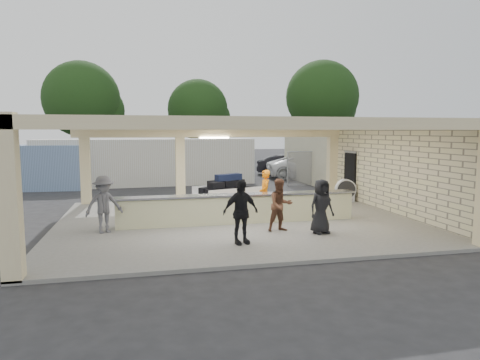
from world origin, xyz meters
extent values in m
plane|color=#252527|center=(0.00, 0.00, 0.00)|extent=(120.00, 120.00, 0.00)
cube|color=slate|center=(0.00, 0.00, 0.05)|extent=(12.00, 10.00, 0.10)
cube|color=beige|center=(0.00, 0.00, 3.50)|extent=(12.00, 10.00, 0.02)
cube|color=beige|center=(6.00, 0.00, 1.75)|extent=(0.02, 10.00, 3.50)
cube|color=black|center=(5.94, 3.20, 1.15)|extent=(0.10, 0.95, 2.10)
cube|color=beige|center=(0.00, 4.75, 3.20)|extent=(12.00, 0.50, 0.60)
cube|color=beige|center=(0.00, -4.85, 3.35)|extent=(12.00, 0.30, 0.30)
cube|color=beige|center=(-5.50, 4.75, 1.80)|extent=(0.40, 0.40, 3.50)
cube|color=beige|center=(-1.50, 4.75, 1.80)|extent=(0.40, 0.40, 3.50)
cube|color=beige|center=(5.80, 4.80, 1.80)|extent=(0.40, 0.40, 3.50)
cube|color=beige|center=(-5.80, -4.80, 1.80)|extent=(0.40, 0.40, 3.50)
cube|color=white|center=(0.00, 4.50, 2.88)|extent=(1.30, 0.12, 0.06)
cube|color=#FFEABF|center=(3.80, 1.50, 3.47)|extent=(0.55, 0.55, 0.04)
cube|color=#FFEABF|center=(3.80, -0.50, 3.47)|extent=(0.55, 0.55, 0.04)
cube|color=#FFEABF|center=(3.80, -2.50, 3.47)|extent=(0.55, 0.55, 0.04)
cube|color=beige|center=(0.00, -0.50, 0.55)|extent=(8.00, 0.50, 0.90)
cube|color=#B7B7BC|center=(0.00, -0.50, 1.05)|extent=(8.20, 0.58, 0.06)
cube|color=white|center=(0.10, 2.12, 0.67)|extent=(2.69, 2.09, 0.11)
cylinder|color=black|center=(-0.63, 1.33, 0.29)|extent=(0.23, 0.39, 0.38)
cylinder|color=black|center=(-0.96, 2.32, 0.29)|extent=(0.23, 0.39, 0.38)
cylinder|color=black|center=(1.16, 1.93, 0.29)|extent=(0.23, 0.39, 0.38)
cylinder|color=black|center=(0.83, 2.92, 0.29)|extent=(0.23, 0.39, 0.38)
cube|color=white|center=(-0.12, 2.80, 0.86)|extent=(2.25, 0.80, 0.28)
cube|color=white|center=(0.33, 1.45, 0.86)|extent=(2.25, 0.80, 0.28)
cube|color=black|center=(-0.52, 1.62, 0.85)|extent=(0.63, 0.51, 0.25)
cube|color=black|center=(0.10, 1.83, 0.85)|extent=(0.63, 0.51, 0.25)
cube|color=black|center=(0.73, 2.04, 0.85)|extent=(0.63, 0.51, 0.25)
cube|color=black|center=(-0.70, 2.15, 0.85)|extent=(0.63, 0.51, 0.25)
cube|color=black|center=(-0.08, 2.36, 0.85)|extent=(0.63, 0.51, 0.25)
cube|color=black|center=(0.55, 2.57, 0.85)|extent=(0.63, 0.51, 0.25)
cube|color=black|center=(-0.37, 1.77, 1.10)|extent=(0.63, 0.51, 0.25)
cube|color=black|center=(0.19, 2.15, 1.10)|extent=(0.63, 0.51, 0.25)
cube|color=black|center=(0.58, 2.48, 1.10)|extent=(0.63, 0.51, 0.25)
cube|color=black|center=(-0.34, 2.27, 1.10)|extent=(0.63, 0.51, 0.25)
cube|color=black|center=(-0.08, 2.06, 1.36)|extent=(0.63, 0.51, 0.25)
cube|color=black|center=(0.43, 2.33, 1.36)|extent=(0.63, 0.51, 0.25)
cylinder|color=white|center=(5.50, 2.72, 0.64)|extent=(0.93, 0.47, 0.89)
cylinder|color=black|center=(5.50, 2.72, 0.64)|extent=(0.84, 0.49, 0.79)
cube|color=white|center=(5.20, 2.72, 0.25)|extent=(0.06, 0.49, 0.30)
cube|color=white|center=(5.80, 2.72, 0.25)|extent=(0.06, 0.49, 0.30)
imported|color=orange|center=(1.14, 0.30, 0.95)|extent=(0.37, 0.64, 1.69)
imported|color=brown|center=(0.97, -1.97, 0.91)|extent=(0.82, 0.44, 1.62)
imported|color=black|center=(-0.55, -3.14, 0.98)|extent=(1.09, 0.61, 1.76)
imported|color=#55555B|center=(-4.29, -1.00, 0.97)|extent=(1.19, 0.79, 1.74)
imported|color=black|center=(2.09, -2.50, 0.92)|extent=(0.86, 0.51, 1.65)
imported|color=white|center=(7.77, 12.66, 0.78)|extent=(5.72, 3.25, 1.55)
imported|color=white|center=(11.07, 13.72, 0.76)|extent=(4.95, 2.21, 1.52)
imported|color=black|center=(7.10, 15.36, 0.71)|extent=(4.51, 2.59, 1.42)
cube|color=silver|center=(-2.84, 11.58, 1.36)|extent=(12.65, 3.26, 2.71)
cylinder|color=gray|center=(5.00, 9.00, 1.00)|extent=(0.06, 0.06, 2.00)
cylinder|color=gray|center=(7.00, 9.00, 1.00)|extent=(0.06, 0.06, 2.00)
cylinder|color=gray|center=(9.00, 9.00, 1.00)|extent=(0.06, 0.06, 2.00)
cylinder|color=gray|center=(11.00, 9.00, 1.00)|extent=(0.06, 0.06, 2.00)
cylinder|color=gray|center=(13.00, 9.00, 1.00)|extent=(0.06, 0.06, 2.00)
cylinder|color=gray|center=(15.00, 9.00, 1.00)|extent=(0.06, 0.06, 2.00)
cylinder|color=gray|center=(17.00, 9.00, 1.00)|extent=(0.06, 0.06, 2.00)
cube|color=gray|center=(11.00, 9.00, 1.00)|extent=(12.00, 0.02, 2.00)
cylinder|color=gray|center=(11.00, 9.00, 2.00)|extent=(12.00, 0.05, 0.05)
cylinder|color=#382619|center=(-8.00, 24.00, 2.25)|extent=(0.70, 0.70, 4.50)
sphere|color=black|center=(-8.00, 24.00, 5.85)|extent=(6.30, 6.30, 6.30)
sphere|color=black|center=(-6.80, 24.60, 4.95)|extent=(4.50, 4.50, 4.50)
cylinder|color=#382619|center=(2.00, 26.00, 2.00)|extent=(0.70, 0.70, 4.00)
sphere|color=black|center=(2.00, 26.00, 5.20)|extent=(5.60, 5.60, 5.60)
sphere|color=black|center=(3.20, 26.60, 4.40)|extent=(4.00, 4.00, 4.00)
cylinder|color=#382619|center=(14.00, 25.00, 2.50)|extent=(0.70, 0.70, 5.00)
sphere|color=black|center=(14.00, 25.00, 6.50)|extent=(7.00, 7.00, 7.00)
sphere|color=black|center=(15.20, 25.60, 5.50)|extent=(5.00, 5.00, 5.00)
cube|color=beige|center=(9.50, 10.00, 1.60)|extent=(6.00, 8.00, 3.20)
camera|label=1|loc=(-3.10, -14.30, 3.16)|focal=32.00mm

